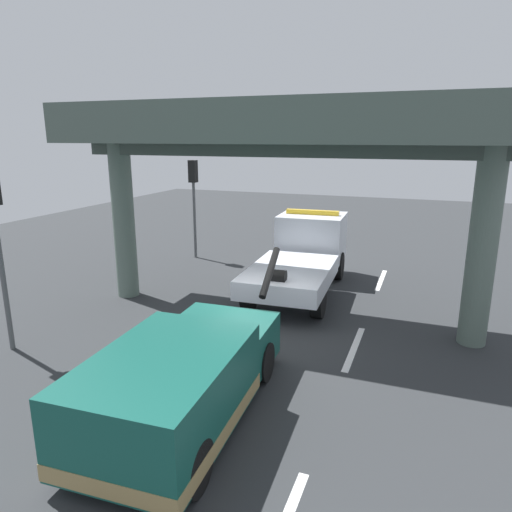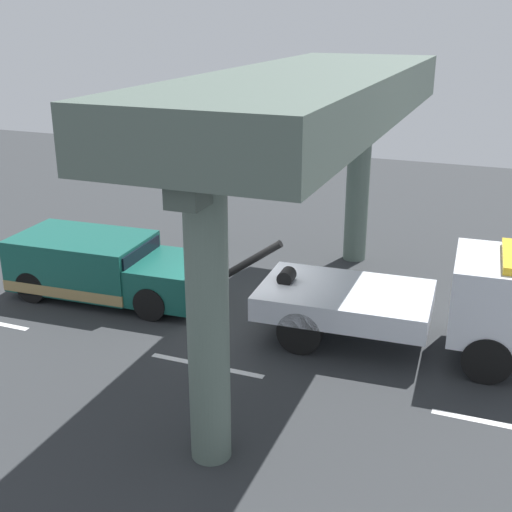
# 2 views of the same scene
# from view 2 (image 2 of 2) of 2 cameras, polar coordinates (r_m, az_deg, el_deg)

# --- Properties ---
(ground_plane) EXTENTS (60.00, 40.00, 0.10)m
(ground_plane) POSITION_cam_2_polar(r_m,az_deg,el_deg) (16.42, -0.57, -5.58)
(ground_plane) COLOR #2D3033
(lane_stripe_mid) EXTENTS (2.60, 0.16, 0.01)m
(lane_stripe_mid) POSITION_cam_2_polar(r_m,az_deg,el_deg) (14.42, -4.24, -9.32)
(lane_stripe_mid) COLOR silver
(lane_stripe_mid) RESTS_ON ground
(lane_stripe_east) EXTENTS (2.60, 0.16, 0.01)m
(lane_stripe_east) POSITION_cam_2_polar(r_m,az_deg,el_deg) (13.32, 20.49, -13.42)
(lane_stripe_east) COLOR silver
(lane_stripe_east) RESTS_ON ground
(tow_truck_white) EXTENTS (7.30, 2.68, 2.46)m
(tow_truck_white) POSITION_cam_2_polar(r_m,az_deg,el_deg) (15.01, 14.91, -3.64)
(tow_truck_white) COLOR silver
(tow_truck_white) RESTS_ON ground
(towed_van_green) EXTENTS (5.30, 2.44, 1.58)m
(towed_van_green) POSITION_cam_2_polar(r_m,az_deg,el_deg) (17.93, -12.96, -0.95)
(towed_van_green) COLOR #145147
(towed_van_green) RESTS_ON ground
(overpass_structure) EXTENTS (3.60, 12.29, 5.93)m
(overpass_structure) POSITION_cam_2_polar(r_m,az_deg,el_deg) (14.46, 4.54, 12.32)
(overpass_structure) COLOR #596B60
(overpass_structure) RESTS_ON ground
(traffic_light_near) EXTENTS (0.39, 0.32, 4.44)m
(traffic_light_near) POSITION_cam_2_polar(r_m,az_deg,el_deg) (21.27, -2.65, 9.72)
(traffic_light_near) COLOR #515456
(traffic_light_near) RESTS_ON ground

